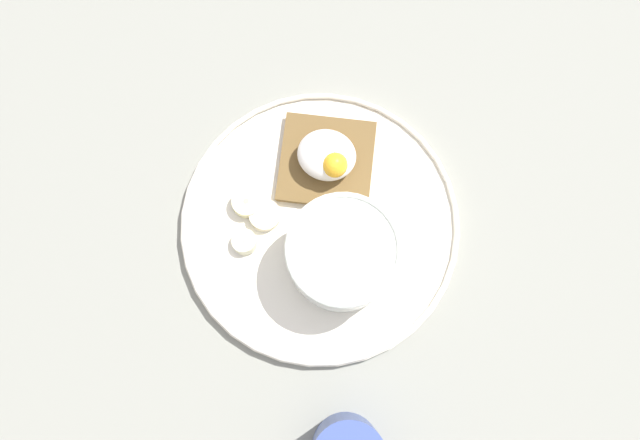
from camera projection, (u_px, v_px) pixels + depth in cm
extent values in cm
cube|color=gray|center=(320.00, 228.00, 70.00)|extent=(120.00, 120.00, 2.00)
cylinder|color=silver|center=(320.00, 225.00, 68.53)|extent=(30.57, 30.57, 1.00)
torus|color=silver|center=(320.00, 223.00, 67.75)|extent=(30.37, 30.37, 0.60)
cylinder|color=white|center=(342.00, 254.00, 64.04)|extent=(11.41, 11.41, 6.48)
torus|color=white|center=(343.00, 249.00, 60.87)|extent=(11.61, 11.61, 0.60)
cylinder|color=beige|center=(342.00, 255.00, 64.53)|extent=(10.01, 10.01, 5.06)
ellipsoid|color=beige|center=(343.00, 251.00, 62.26)|extent=(9.50, 9.50, 1.20)
ellipsoid|color=#CEBB8E|center=(338.00, 252.00, 61.89)|extent=(1.64, 1.95, 0.71)
ellipsoid|color=tan|center=(347.00, 247.00, 62.00)|extent=(1.08, 1.64, 0.69)
ellipsoid|color=olive|center=(341.00, 235.00, 62.38)|extent=(1.36, 1.20, 0.49)
ellipsoid|color=tan|center=(322.00, 273.00, 61.51)|extent=(0.89, 1.32, 0.54)
cube|color=brown|center=(327.00, 160.00, 68.56)|extent=(11.61, 11.61, 0.30)
cube|color=olive|center=(326.00, 162.00, 69.01)|extent=(11.38, 11.38, 1.11)
ellipsoid|color=white|center=(327.00, 155.00, 66.75)|extent=(6.38, 5.71, 3.51)
sphere|color=#F6AB24|center=(332.00, 164.00, 65.59)|extent=(2.77, 2.77, 2.77)
cylinder|color=#F4E3BA|center=(265.00, 215.00, 67.65)|extent=(4.91, 4.92, 1.28)
cylinder|color=#BEB191|center=(264.00, 214.00, 67.13)|extent=(0.88, 0.88, 0.16)
cylinder|color=beige|center=(246.00, 205.00, 67.75)|extent=(4.61, 4.61, 1.55)
cylinder|color=tan|center=(245.00, 203.00, 67.07)|extent=(0.82, 0.82, 0.15)
cylinder|color=beige|center=(245.00, 242.00, 66.95)|extent=(3.88, 3.89, 1.53)
cylinder|color=#B6B392|center=(244.00, 241.00, 66.42)|extent=(0.69, 0.69, 0.20)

